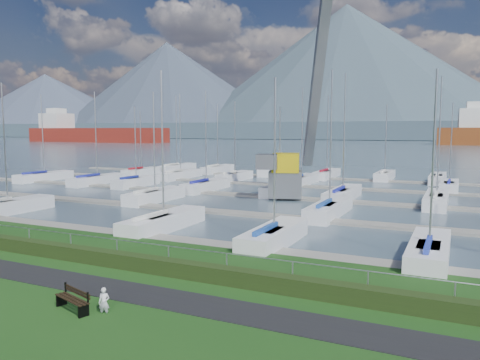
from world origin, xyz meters
The scene contains 12 objects.
path centered at (0.00, -3.00, 0.01)m, with size 160.00×2.00×0.04m, color black.
water centered at (0.00, 260.00, -0.40)m, with size 800.00×540.00×0.20m, color #465967.
hedge centered at (0.00, -0.40, 0.35)m, with size 80.00×0.70×0.70m, color #213212.
fence centered at (0.00, 0.00, 1.20)m, with size 0.04×0.04×80.00m, color #9A9DA2.
foothill centered at (0.00, 330.00, 6.00)m, with size 900.00×80.00×12.00m, color #445663.
mountains centered at (7.35, 404.62, 46.68)m, with size 1190.00×360.00×115.00m.
docks centered at (0.00, 26.00, -0.22)m, with size 90.00×41.60×0.25m.
bench_right centered at (1.52, -5.42, 0.42)m, with size 1.84×0.93×0.85m.
person centered at (2.68, -5.12, 0.54)m, with size 0.39×0.26×1.08m, color silver.
crane centered at (-1.11, 27.19, 5.33)m, with size 7.31×13.06×22.35m.
cargo_ship_west centered at (-174.89, 186.16, 3.69)m, with size 85.48×18.14×21.50m.
sailboat_fleet centered at (0.69, 29.51, 5.38)m, with size 74.56×49.92×13.83m.
Camera 1 is at (13.92, -17.63, 6.52)m, focal length 35.00 mm.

